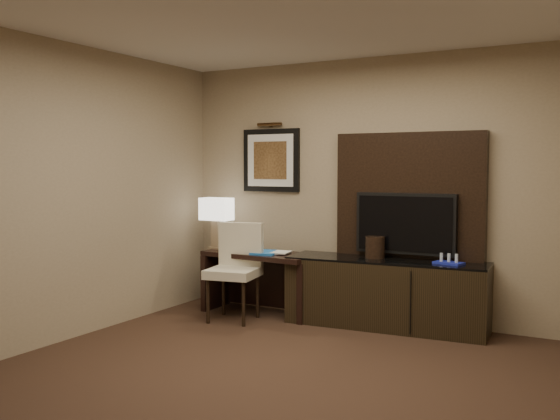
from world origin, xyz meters
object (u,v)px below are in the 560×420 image
Objects in this scene: desk_chair at (233,272)px; table_lamp at (217,223)px; minibar_tray at (449,259)px; credenza at (386,293)px; tv at (406,224)px; desk_phone at (238,247)px; desk at (261,283)px; ice_bucket at (375,247)px.

table_lamp reaches higher than desk_chair.
minibar_tray is (2.07, 0.50, 0.21)m from desk_chair.
credenza is at bearing 1.73° from table_lamp.
tv reaches higher than table_lamp.
minibar_tray reaches higher than desk_phone.
table_lamp is (-2.11, -0.20, -0.07)m from tv.
credenza is 0.72m from minibar_tray.
tv is (1.52, 0.24, 0.69)m from desk.
ice_bucket is (1.24, 0.13, 0.45)m from desk.
tv is at bearing 24.00° from desk_phone.
credenza is at bearing 179.35° from minibar_tray.
tv reaches higher than minibar_tray.
credenza is 1.68m from desk_phone.
credenza reaches higher than desk.
credenza is at bearing -135.44° from tv.
tv is (0.14, 0.14, 0.68)m from credenza.
desk_chair is at bearing -50.17° from desk_phone.
tv reaches higher than desk_phone.
desk is 1.38m from credenza.
desk_phone reaches higher than credenza.
credenza is at bearing 19.95° from desk_phone.
desk_chair is 0.45m from desk_phone.
desk is 1.68m from tv.
desk_phone is at bearing -176.46° from minibar_tray.
tv is 3.83× the size of minibar_tray.
minibar_tray is at bearing -2.70° from ice_bucket.
tv reaches higher than desk.
tv is at bearing 162.49° from minibar_tray.
desk is 1.22× the size of desk_chair.
desk_chair reaches higher than desk.
desk_chair is 1.76× the size of table_lamp.
table_lamp is (-1.97, -0.06, 0.61)m from credenza.
desk_phone is at bearing -165.66° from desk.
ice_bucket is (1.84, 0.09, -0.17)m from table_lamp.
desk_phone is at bearing 105.10° from desk_chair.
ice_bucket reaches higher than desk_phone.
desk is 4.73× the size of minibar_tray.
minibar_tray is (1.98, 0.09, 0.39)m from desk.
desk_chair is at bearing -164.86° from credenza.
desk is at bearing -179.83° from credenza.
desk_phone is 1.51m from ice_bucket.
desk is 0.63× the size of credenza.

